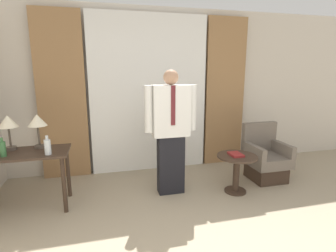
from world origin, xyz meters
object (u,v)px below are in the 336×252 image
object	(u,v)px
person	(171,129)
bottle_near_edge	(3,149)
desk	(24,162)
side_table	(237,167)
bottle_by_lamp	(48,147)
book	(236,154)
table_lamp_left	(8,124)
armchair	(265,159)
table_lamp_right	(37,122)

from	to	relation	value
person	bottle_near_edge	bearing A→B (deg)	-176.86
desk	side_table	distance (m)	2.75
bottle_by_lamp	bottle_near_edge	bearing A→B (deg)	174.61
bottle_near_edge	desk	bearing A→B (deg)	34.34
bottle_by_lamp	book	size ratio (longest dim) A/B	1.05
table_lamp_left	armchair	xyz separation A→B (m)	(3.56, -0.06, -0.74)
table_lamp_right	side_table	size ratio (longest dim) A/B	0.79
bottle_near_edge	person	xyz separation A→B (m)	(2.00, 0.11, 0.10)
bottle_by_lamp	side_table	distance (m)	2.46
bottle_near_edge	bottle_by_lamp	world-z (taller)	bottle_by_lamp
desk	table_lamp_right	xyz separation A→B (m)	(0.16, 0.14, 0.45)
armchair	side_table	distance (m)	0.74
table_lamp_right	armchair	xyz separation A→B (m)	(3.24, -0.06, -0.74)
side_table	bottle_near_edge	bearing A→B (deg)	177.66
book	armchair	bearing A→B (deg)	23.97
bottle_by_lamp	person	xyz separation A→B (m)	(1.52, 0.16, 0.09)
table_lamp_left	side_table	size ratio (longest dim) A/B	0.79
table_lamp_right	armchair	world-z (taller)	table_lamp_right
table_lamp_right	book	bearing A→B (deg)	-8.17
bottle_near_edge	armchair	bearing A→B (deg)	3.15
desk	side_table	xyz separation A→B (m)	(2.73, -0.23, -0.24)
table_lamp_left	armchair	bearing A→B (deg)	-0.95
table_lamp_right	bottle_near_edge	distance (m)	0.48
table_lamp_right	bottle_by_lamp	world-z (taller)	table_lamp_right
table_lamp_left	side_table	bearing A→B (deg)	-7.37
person	armchair	distance (m)	1.68
desk	table_lamp_right	bearing A→B (deg)	40.85
bottle_near_edge	armchair	xyz separation A→B (m)	(3.57, 0.20, -0.50)
bottle_near_edge	person	distance (m)	2.01
desk	person	xyz separation A→B (m)	(1.84, -0.00, 0.31)
bottle_near_edge	table_lamp_right	bearing A→B (deg)	37.70
bottle_by_lamp	side_table	size ratio (longest dim) A/B	0.41
table_lamp_left	person	world-z (taller)	person
bottle_near_edge	armchair	world-z (taller)	bottle_near_edge
bottle_by_lamp	armchair	xyz separation A→B (m)	(3.09, 0.24, -0.50)
book	bottle_by_lamp	bearing A→B (deg)	178.46
bottle_near_edge	book	world-z (taller)	bottle_near_edge
bottle_near_edge	side_table	world-z (taller)	bottle_near_edge
desk	bottle_near_edge	distance (m)	0.29
armchair	book	bearing A→B (deg)	-156.03
desk	table_lamp_right	distance (m)	0.50
armchair	book	distance (m)	0.79
bottle_by_lamp	person	bearing A→B (deg)	5.81
armchair	book	size ratio (longest dim) A/B	4.05
table_lamp_left	bottle_by_lamp	size ratio (longest dim) A/B	1.91
person	book	distance (m)	0.97
table_lamp_left	book	bearing A→B (deg)	-7.25
bottle_near_edge	side_table	size ratio (longest dim) A/B	0.40
desk	side_table	world-z (taller)	desk
table_lamp_right	bottle_by_lamp	distance (m)	0.41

